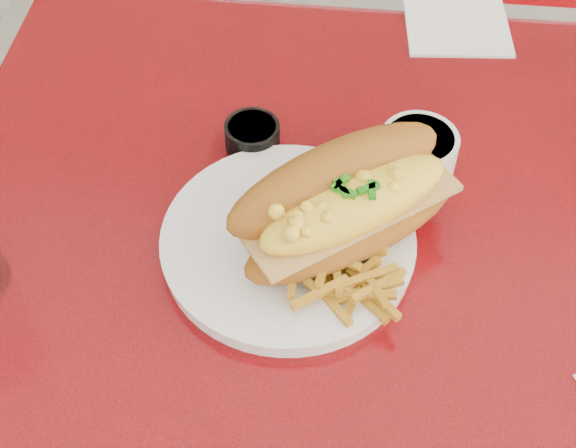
# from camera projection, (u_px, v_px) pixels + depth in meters

# --- Properties ---
(diner_table) EXTENTS (1.23, 0.83, 0.77)m
(diner_table) POSITION_uv_depth(u_px,v_px,m) (459.00, 330.00, 0.94)
(diner_table) COLOR red
(diner_table) RESTS_ON ground
(booth_bench_far) EXTENTS (1.20, 0.51, 0.90)m
(booth_bench_far) POSITION_uv_depth(u_px,v_px,m) (424.00, 83.00, 1.70)
(booth_bench_far) COLOR maroon
(booth_bench_far) RESTS_ON ground
(dinner_plate) EXTENTS (0.31, 0.31, 0.02)m
(dinner_plate) POSITION_uv_depth(u_px,v_px,m) (288.00, 242.00, 0.81)
(dinner_plate) COLOR silver
(dinner_plate) RESTS_ON diner_table
(mac_hoagie) EXTENTS (0.26, 0.24, 0.11)m
(mac_hoagie) POSITION_uv_depth(u_px,v_px,m) (347.00, 202.00, 0.77)
(mac_hoagie) COLOR #985918
(mac_hoagie) RESTS_ON dinner_plate
(fries_pile) EXTENTS (0.13, 0.12, 0.03)m
(fries_pile) POSITION_uv_depth(u_px,v_px,m) (330.00, 270.00, 0.76)
(fries_pile) COLOR gold
(fries_pile) RESTS_ON dinner_plate
(fork) EXTENTS (0.02, 0.15, 0.00)m
(fork) POSITION_uv_depth(u_px,v_px,m) (352.00, 222.00, 0.81)
(fork) COLOR #B8B8BC
(fork) RESTS_ON dinner_plate
(gravy_ramekin) EXTENTS (0.11, 0.11, 0.05)m
(gravy_ramekin) POSITION_uv_depth(u_px,v_px,m) (418.00, 151.00, 0.87)
(gravy_ramekin) COLOR silver
(gravy_ramekin) RESTS_ON diner_table
(sauce_cup_left) EXTENTS (0.08, 0.08, 0.03)m
(sauce_cup_left) POSITION_uv_depth(u_px,v_px,m) (252.00, 135.00, 0.90)
(sauce_cup_left) COLOR black
(sauce_cup_left) RESTS_ON diner_table
(paper_napkin) EXTENTS (0.14, 0.14, 0.00)m
(paper_napkin) POSITION_uv_depth(u_px,v_px,m) (457.00, 24.00, 1.05)
(paper_napkin) COLOR white
(paper_napkin) RESTS_ON diner_table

